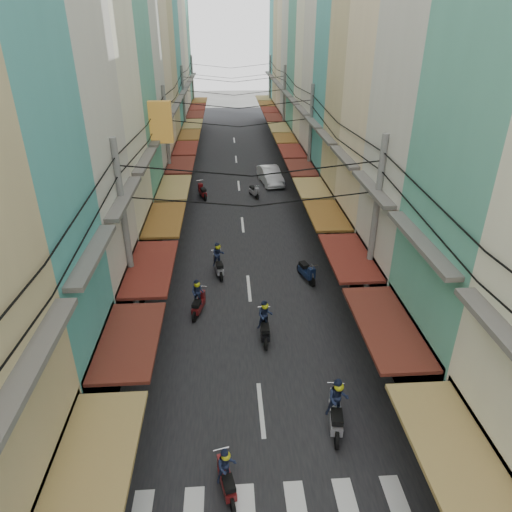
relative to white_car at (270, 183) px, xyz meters
name	(u,v)px	position (x,y,z in m)	size (l,w,h in m)	color
ground	(257,370)	(-2.61, -22.48, 0.00)	(160.00, 160.00, 0.00)	#62625D
road	(240,194)	(-2.61, -2.48, 0.01)	(10.00, 80.00, 0.02)	black
sidewalk_left	(154,196)	(-9.11, -2.48, 0.03)	(3.00, 80.00, 0.06)	slate
sidewalk_right	(323,192)	(3.89, -2.48, 0.03)	(3.00, 80.00, 0.06)	slate
building_row_left	(106,60)	(-10.53, -5.92, 9.78)	(7.80, 67.67, 23.70)	beige
building_row_right	(367,66)	(5.31, -6.04, 9.41)	(7.80, 68.98, 22.59)	teal
utility_poles	(241,119)	(-2.61, -7.47, 6.59)	(10.20, 66.13, 8.20)	slate
white_car	(270,183)	(0.00, 0.00, 0.00)	(4.78, 1.87, 1.69)	silver
bicycle	(402,341)	(3.55, -21.08, 0.00)	(0.56, 1.48, 1.02)	black
moving_scooters	(250,300)	(-2.67, -18.36, 0.54)	(6.09, 26.09, 2.00)	black
parked_scooters	(375,418)	(0.99, -25.54, 0.50)	(12.78, 15.09, 1.02)	black
pedestrians	(148,334)	(-6.79, -21.29, 1.00)	(13.61, 19.37, 2.19)	black
market_umbrella	(415,328)	(3.03, -22.98, 2.05)	(2.21, 2.21, 2.33)	#B2B2B7
traffic_sign	(498,438)	(3.24, -28.04, 2.26)	(0.10, 0.67, 3.08)	slate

